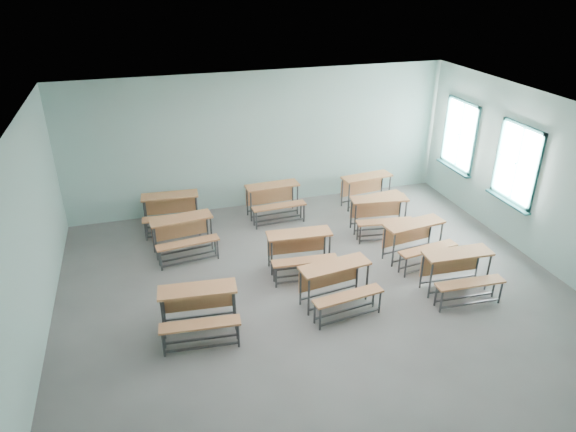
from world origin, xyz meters
name	(u,v)px	position (x,y,z in m)	size (l,w,h in m)	color
room	(324,212)	(0.08, 0.03, 1.60)	(9.04, 8.04, 3.24)	slate
desk_unit_r0c0	(199,306)	(-2.15, -0.48, 0.51)	(1.29, 0.93, 0.76)	#A9673D
desk_unit_r0c1	(337,280)	(0.19, -0.44, 0.51)	(1.32, 0.97, 0.76)	#A9673D
desk_unit_r0c2	(459,268)	(2.39, -0.67, 0.51)	(1.26, 0.88, 0.76)	#A9673D
desk_unit_r1c1	(300,247)	(-0.07, 0.81, 0.51)	(1.28, 0.91, 0.76)	#A9673D
desk_unit_r1c2	(417,237)	(2.24, 0.56, 0.51)	(1.32, 0.97, 0.76)	#A9673D
desk_unit_r2c0	(183,231)	(-2.12, 2.09, 0.51)	(1.31, 0.95, 0.76)	#A9673D
desk_unit_r2c2	(380,211)	(2.06, 1.82, 0.51)	(1.32, 0.98, 0.76)	#A9673D
desk_unit_r3c0	(171,207)	(-2.25, 3.29, 0.51)	(1.27, 0.90, 0.76)	#A9673D
desk_unit_r3c1	(274,196)	(0.06, 3.19, 0.51)	(1.26, 0.88, 0.76)	#A9673D
desk_unit_r3c2	(369,187)	(2.37, 3.07, 0.51)	(1.31, 0.96, 0.76)	#A9673D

